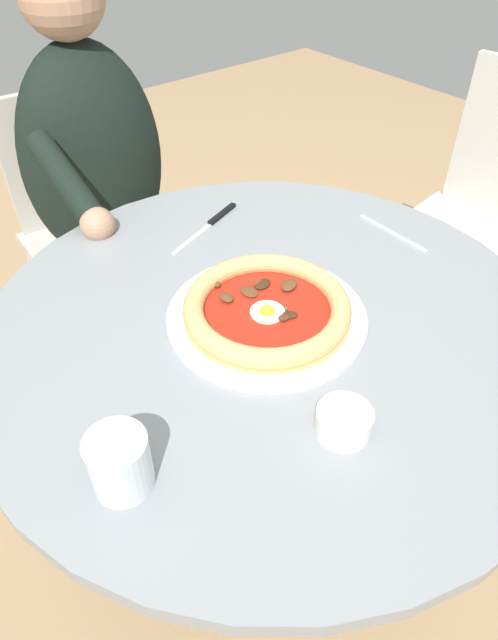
{
  "coord_description": "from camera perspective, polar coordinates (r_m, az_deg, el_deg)",
  "views": [
    {
      "loc": [
        0.52,
        -0.46,
        1.33
      ],
      "look_at": [
        -0.02,
        -0.03,
        0.72
      ],
      "focal_mm": 31.05,
      "sensor_mm": 36.0,
      "label": 1
    }
  ],
  "objects": [
    {
      "name": "fork_utensil",
      "position": [
        1.16,
        14.55,
        8.68
      ],
      "size": [
        0.17,
        0.01,
        0.0
      ],
      "color": "#BCBCC1",
      "rests_on": "dining_table"
    },
    {
      "name": "water_glass",
      "position": [
        0.7,
        -13.12,
        -14.35
      ],
      "size": [
        0.08,
        0.08,
        0.08
      ],
      "color": "silver",
      "rests_on": "dining_table"
    },
    {
      "name": "ramekin_capers",
      "position": [
        0.76,
        9.73,
        -10.19
      ],
      "size": [
        0.08,
        0.08,
        0.04
      ],
      "color": "white",
      "rests_on": "dining_table"
    },
    {
      "name": "ground_plane",
      "position": [
        1.51,
        1.36,
        -21.28
      ],
      "size": [
        6.0,
        6.0,
        0.02
      ],
      "primitive_type": "cube",
      "color": "tan"
    },
    {
      "name": "cafe_chair_diner",
      "position": [
        1.68,
        -16.16,
        10.27
      ],
      "size": [
        0.41,
        0.4,
        0.84
      ],
      "color": "beige",
      "rests_on": "ground"
    },
    {
      "name": "cafe_chair_spare_near",
      "position": [
        1.72,
        23.82,
        10.3
      ],
      "size": [
        0.49,
        0.49,
        0.9
      ],
      "color": "beige",
      "rests_on": "ground"
    },
    {
      "name": "pizza_on_plate",
      "position": [
        0.91,
        1.88,
        1.03
      ],
      "size": [
        0.33,
        0.33,
        0.04
      ],
      "color": "white",
      "rests_on": "dining_table"
    },
    {
      "name": "steak_knife",
      "position": [
        1.17,
        -3.62,
        10.19
      ],
      "size": [
        0.08,
        0.21,
        0.01
      ],
      "color": "silver",
      "rests_on": "dining_table"
    },
    {
      "name": "dining_table",
      "position": [
        1.04,
        1.85,
        -6.61
      ],
      "size": [
        0.96,
        0.96,
        0.73
      ],
      "color": "gray",
      "rests_on": "ground"
    },
    {
      "name": "diner_person",
      "position": [
        1.56,
        -14.34,
        8.61
      ],
      "size": [
        0.49,
        0.36,
        1.18
      ],
      "color": "#282833",
      "rests_on": "ground"
    }
  ]
}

